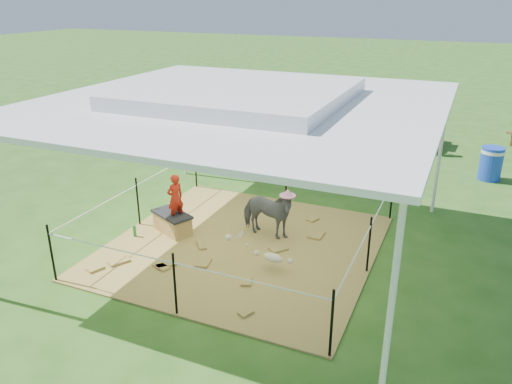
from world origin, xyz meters
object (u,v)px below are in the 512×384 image
at_px(picnic_table_near, 403,130).
at_px(distant_person, 431,135).
at_px(woman, 175,193).
at_px(trash_barrel, 491,164).
at_px(straw_bale, 172,223).
at_px(green_bottle, 135,231).
at_px(foal, 273,256).
at_px(pony, 267,213).

height_order(picnic_table_near, distant_person, distant_person).
bearing_deg(woman, trash_barrel, 160.78).
bearing_deg(straw_bale, picnic_table_near, 69.10).
distance_m(green_bottle, foal, 2.84).
distance_m(trash_barrel, picnic_table_near, 3.49).
bearing_deg(pony, trash_barrel, -31.06).
distance_m(trash_barrel, distant_person, 2.28).
xyz_separation_m(straw_bale, trash_barrel, (5.55, 5.64, 0.21)).
height_order(trash_barrel, picnic_table_near, trash_barrel).
xyz_separation_m(foal, distant_person, (1.69, 7.84, 0.26)).
bearing_deg(distant_person, foal, 58.66).
relative_size(straw_bale, distant_person, 0.71).
bearing_deg(picnic_table_near, pony, -96.86).
bearing_deg(green_bottle, picnic_table_near, 66.92).
distance_m(woman, green_bottle, 1.06).
distance_m(straw_bale, picnic_table_near, 8.70).
relative_size(picnic_table_near, distant_person, 1.79).
distance_m(green_bottle, trash_barrel, 8.63).
bearing_deg(woman, pony, 133.08).
relative_size(green_bottle, pony, 0.19).
bearing_deg(trash_barrel, straw_bale, -134.58).
relative_size(pony, foal, 1.19).
xyz_separation_m(foal, picnic_table_near, (0.82, 8.68, 0.12)).
xyz_separation_m(pony, distant_person, (2.25, 6.74, 0.04)).
relative_size(green_bottle, trash_barrel, 0.26).
xyz_separation_m(trash_barrel, picnic_table_near, (-2.45, 2.49, -0.00)).
bearing_deg(green_bottle, woman, 34.70).
bearing_deg(woman, picnic_table_near, -175.45).
height_order(green_bottle, foal, foal).
bearing_deg(green_bottle, foal, -2.20).
height_order(pony, picnic_table_near, pony).
distance_m(straw_bale, distant_person, 8.30).
bearing_deg(picnic_table_near, green_bottle, -109.63).
bearing_deg(trash_barrel, woman, -134.06).
bearing_deg(pony, woman, 114.10).
height_order(straw_bale, distant_person, distant_person).
relative_size(pony, distant_person, 1.02).
distance_m(straw_bale, pony, 1.83).
relative_size(green_bottle, foal, 0.23).
bearing_deg(green_bottle, straw_bale, 39.29).
xyz_separation_m(pony, trash_barrel, (3.83, 5.10, -0.09)).
bearing_deg(woman, green_bottle, -30.47).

